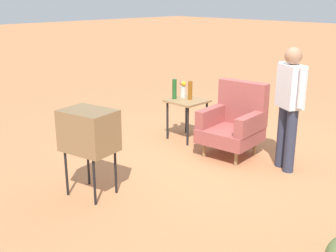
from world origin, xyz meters
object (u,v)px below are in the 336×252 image
object	(u,v)px
person_standing	(289,102)
bottle_wine_green	(174,89)
armchair	(234,122)
side_table	(187,106)
flower_vase	(183,88)
bottle_tall_amber	(190,90)
tv_on_stand	(89,131)

from	to	relation	value
person_standing	bottle_wine_green	size ratio (longest dim) A/B	5.12
armchair	bottle_wine_green	xyz separation A→B (m)	(-1.16, -0.07, 0.31)
side_table	flower_vase	distance (m)	0.32
side_table	bottle_tall_amber	bearing A→B (deg)	86.04
tv_on_stand	person_standing	world-z (taller)	person_standing
tv_on_stand	bottle_wine_green	xyz separation A→B (m)	(-0.79, 2.19, 0.03)
armchair	person_standing	xyz separation A→B (m)	(0.83, 0.04, 0.44)
side_table	bottle_tall_amber	world-z (taller)	bottle_tall_amber
side_table	person_standing	distance (m)	1.82
side_table	flower_vase	xyz separation A→B (m)	(-0.18, 0.09, 0.25)
bottle_wine_green	person_standing	bearing A→B (deg)	3.06
bottle_tall_amber	armchair	bearing A→B (deg)	-4.72
armchair	side_table	xyz separation A→B (m)	(-0.95, 0.02, 0.06)
armchair	tv_on_stand	world-z (taller)	armchair
tv_on_stand	bottle_wine_green	size ratio (longest dim) A/B	3.22
person_standing	bottle_wine_green	distance (m)	2.00
armchair	bottle_tall_amber	size ratio (longest dim) A/B	3.53
side_table	flower_vase	bearing A→B (deg)	153.11
bottle_wine_green	flower_vase	bearing A→B (deg)	81.91
side_table	bottle_wine_green	distance (m)	0.34
side_table	bottle_wine_green	size ratio (longest dim) A/B	2.04
flower_vase	side_table	bearing A→B (deg)	-26.89
armchair	tv_on_stand	xyz separation A→B (m)	(-0.36, -2.26, 0.28)
armchair	person_standing	world-z (taller)	person_standing
armchair	bottle_wine_green	distance (m)	1.20
flower_vase	armchair	bearing A→B (deg)	-5.46
tv_on_stand	side_table	bearing A→B (deg)	104.47
person_standing	bottle_wine_green	xyz separation A→B (m)	(-1.99, -0.11, -0.13)
bottle_tall_amber	side_table	bearing A→B (deg)	-93.96
armchair	person_standing	distance (m)	0.94
armchair	side_table	size ratio (longest dim) A/B	1.63
bottle_tall_amber	flower_vase	xyz separation A→B (m)	(-0.19, 0.03, -0.00)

